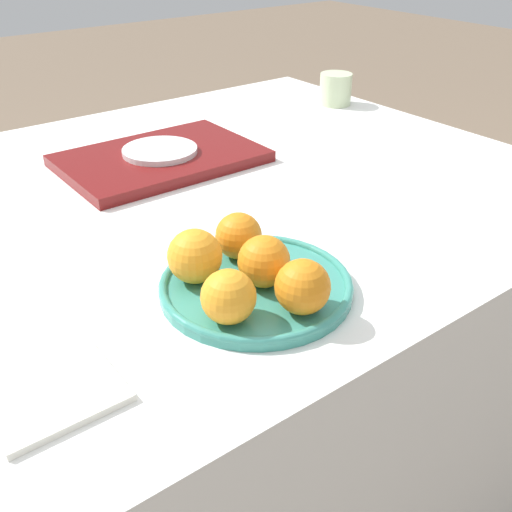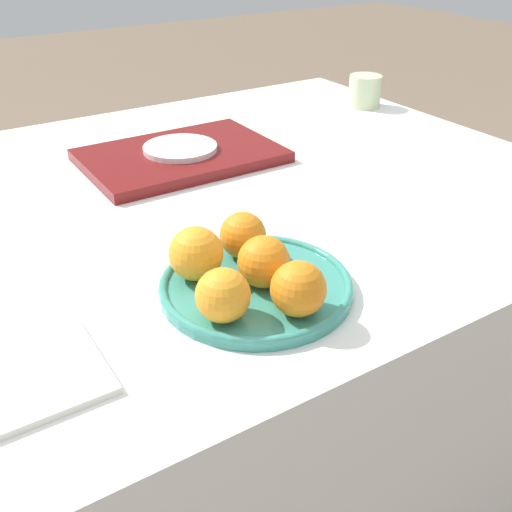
% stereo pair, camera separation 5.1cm
% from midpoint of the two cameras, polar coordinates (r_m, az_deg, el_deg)
% --- Properties ---
extents(ground_plane, '(12.00, 12.00, 0.00)m').
position_cam_midpoint_polar(ground_plane, '(1.50, -4.88, -21.35)').
color(ground_plane, '#7A6651').
extents(table, '(1.20, 0.99, 0.77)m').
position_cam_midpoint_polar(table, '(1.22, -5.67, -10.14)').
color(table, white).
rests_on(table, ground_plane).
extents(fruit_platter, '(0.24, 0.24, 0.02)m').
position_cam_midpoint_polar(fruit_platter, '(0.73, -1.99, -2.83)').
color(fruit_platter, teal).
rests_on(fruit_platter, table).
extents(orange_0, '(0.06, 0.06, 0.06)m').
position_cam_midpoint_polar(orange_0, '(0.71, -1.29, -0.56)').
color(orange_0, orange).
rests_on(orange_0, fruit_platter).
extents(orange_1, '(0.06, 0.06, 0.06)m').
position_cam_midpoint_polar(orange_1, '(0.65, -4.88, -3.94)').
color(orange_1, orange).
rests_on(orange_1, fruit_platter).
extents(orange_2, '(0.06, 0.06, 0.06)m').
position_cam_midpoint_polar(orange_2, '(0.66, 2.28, -3.00)').
color(orange_2, orange).
rests_on(orange_2, fruit_platter).
extents(orange_3, '(0.07, 0.07, 0.07)m').
position_cam_midpoint_polar(orange_3, '(0.72, -7.85, -0.06)').
color(orange_3, orange).
rests_on(orange_3, fruit_platter).
extents(orange_4, '(0.06, 0.06, 0.06)m').
position_cam_midpoint_polar(orange_4, '(0.77, -3.56, 1.90)').
color(orange_4, orange).
rests_on(orange_4, fruit_platter).
extents(serving_tray, '(0.35, 0.24, 0.02)m').
position_cam_midpoint_polar(serving_tray, '(1.12, -10.49, 9.08)').
color(serving_tray, maroon).
rests_on(serving_tray, table).
extents(side_plate, '(0.14, 0.14, 0.01)m').
position_cam_midpoint_polar(side_plate, '(1.12, -10.56, 9.80)').
color(side_plate, white).
rests_on(side_plate, serving_tray).
extents(cup_0, '(0.07, 0.07, 0.07)m').
position_cam_midpoint_polar(cup_0, '(1.47, 6.58, 15.51)').
color(cup_0, beige).
rests_on(cup_0, table).
extents(napkin, '(0.12, 0.14, 0.01)m').
position_cam_midpoint_polar(napkin, '(0.64, -21.44, -11.37)').
color(napkin, silver).
rests_on(napkin, table).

